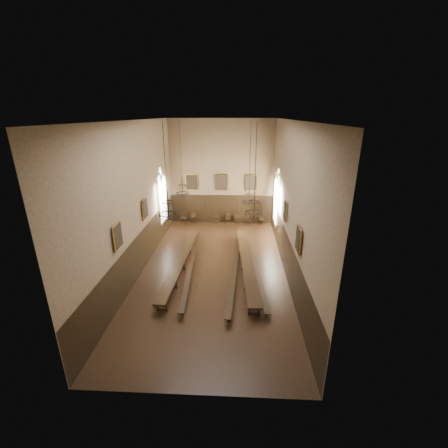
# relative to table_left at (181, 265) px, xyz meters

# --- Properties ---
(floor) EXTENTS (9.00, 18.00, 0.02)m
(floor) POSITION_rel_table_left_xyz_m (2.07, 0.13, -0.38)
(floor) COLOR black
(floor) RESTS_ON ground
(ceiling) EXTENTS (9.00, 18.00, 0.02)m
(ceiling) POSITION_rel_table_left_xyz_m (2.07, 0.13, 8.64)
(ceiling) COLOR black
(ceiling) RESTS_ON ground
(wall_back) EXTENTS (9.00, 0.02, 9.00)m
(wall_back) POSITION_rel_table_left_xyz_m (2.07, 9.14, 4.13)
(wall_back) COLOR #8A7055
(wall_back) RESTS_ON ground
(wall_front) EXTENTS (9.00, 0.02, 9.00)m
(wall_front) POSITION_rel_table_left_xyz_m (2.07, -8.88, 4.13)
(wall_front) COLOR #8A7055
(wall_front) RESTS_ON ground
(wall_left) EXTENTS (0.02, 18.00, 9.00)m
(wall_left) POSITION_rel_table_left_xyz_m (-2.44, 0.13, 4.13)
(wall_left) COLOR #8A7055
(wall_left) RESTS_ON ground
(wall_right) EXTENTS (0.02, 18.00, 9.00)m
(wall_right) POSITION_rel_table_left_xyz_m (6.58, 0.13, 4.13)
(wall_right) COLOR #8A7055
(wall_right) RESTS_ON ground
(wainscot_panelling) EXTENTS (9.00, 18.00, 2.50)m
(wainscot_panelling) POSITION_rel_table_left_xyz_m (2.07, 0.13, 0.88)
(wainscot_panelling) COLOR black
(wainscot_panelling) RESTS_ON floor
(table_left) EXTENTS (1.00, 9.41, 0.73)m
(table_left) POSITION_rel_table_left_xyz_m (0.00, 0.00, 0.00)
(table_left) COLOR black
(table_left) RESTS_ON floor
(table_right) EXTENTS (1.32, 10.08, 0.78)m
(table_right) POSITION_rel_table_left_xyz_m (4.14, 0.21, 0.03)
(table_right) COLOR black
(table_right) RESTS_ON floor
(bench_left_outer) EXTENTS (0.40, 9.10, 0.41)m
(bench_left_outer) POSITION_rel_table_left_xyz_m (-0.46, 0.08, -0.11)
(bench_left_outer) COLOR black
(bench_left_outer) RESTS_ON floor
(bench_left_inner) EXTENTS (0.87, 10.42, 0.47)m
(bench_left_inner) POSITION_rel_table_left_xyz_m (0.64, 0.25, -0.07)
(bench_left_inner) COLOR black
(bench_left_inner) RESTS_ON floor
(bench_right_inner) EXTENTS (0.85, 10.79, 0.49)m
(bench_right_inner) POSITION_rel_table_left_xyz_m (3.43, 0.07, -0.06)
(bench_right_inner) COLOR black
(bench_right_inner) RESTS_ON floor
(bench_right_outer) EXTENTS (0.99, 10.31, 0.46)m
(bench_right_outer) POSITION_rel_table_left_xyz_m (4.72, 0.33, -0.07)
(bench_right_outer) COLOR black
(bench_right_outer) RESTS_ON floor
(chair_0) EXTENTS (0.47, 0.47, 1.01)m
(chair_0) POSITION_rel_table_left_xyz_m (-1.37, 8.64, -0.06)
(chair_0) COLOR black
(chair_0) RESTS_ON floor
(chair_1) EXTENTS (0.58, 0.58, 1.03)m
(chair_1) POSITION_rel_table_left_xyz_m (-0.40, 8.61, -0.06)
(chair_1) COLOR black
(chair_1) RESTS_ON floor
(chair_3) EXTENTS (0.47, 0.47, 0.88)m
(chair_3) POSITION_rel_table_left_xyz_m (1.62, 8.68, -0.10)
(chair_3) COLOR black
(chair_3) RESTS_ON floor
(chair_4) EXTENTS (0.52, 0.52, 1.02)m
(chair_4) POSITION_rel_table_left_xyz_m (2.69, 8.71, -0.06)
(chair_4) COLOR black
(chair_4) RESTS_ON floor
(chair_5) EXTENTS (0.42, 0.42, 0.95)m
(chair_5) POSITION_rel_table_left_xyz_m (3.49, 8.61, -0.08)
(chair_5) COLOR black
(chair_5) RESTS_ON floor
(chair_6) EXTENTS (0.53, 0.53, 0.99)m
(chair_6) POSITION_rel_table_left_xyz_m (4.47, 8.70, -0.07)
(chair_6) COLOR black
(chair_6) RESTS_ON floor
(chair_7) EXTENTS (0.55, 0.55, 0.98)m
(chair_7) POSITION_rel_table_left_xyz_m (5.64, 8.65, -0.07)
(chair_7) COLOR black
(chair_7) RESTS_ON floor
(chandelier_back_left) EXTENTS (0.85, 0.85, 4.83)m
(chandelier_back_left) POSITION_rel_table_left_xyz_m (-0.18, 2.76, 4.27)
(chandelier_back_left) COLOR black
(chandelier_back_left) RESTS_ON ceiling
(chandelier_back_right) EXTENTS (0.79, 0.79, 5.36)m
(chandelier_back_right) POSITION_rel_table_left_xyz_m (4.27, 2.81, 3.81)
(chandelier_back_right) COLOR black
(chandelier_back_right) RESTS_ON ceiling
(chandelier_front_left) EXTENTS (0.95, 0.95, 4.52)m
(chandelier_front_left) POSITION_rel_table_left_xyz_m (0.11, -2.66, 4.56)
(chandelier_front_left) COLOR black
(chandelier_front_left) RESTS_ON ceiling
(chandelier_front_right) EXTENTS (0.86, 0.86, 4.47)m
(chandelier_front_right) POSITION_rel_table_left_xyz_m (4.35, -2.31, 4.61)
(chandelier_front_right) COLOR black
(chandelier_front_right) RESTS_ON ceiling
(portrait_back_0) EXTENTS (1.10, 0.12, 1.40)m
(portrait_back_0) POSITION_rel_table_left_xyz_m (-0.53, 9.01, 3.33)
(portrait_back_0) COLOR gold
(portrait_back_0) RESTS_ON wall_back
(portrait_back_1) EXTENTS (1.10, 0.12, 1.40)m
(portrait_back_1) POSITION_rel_table_left_xyz_m (2.07, 9.01, 3.33)
(portrait_back_1) COLOR gold
(portrait_back_1) RESTS_ON wall_back
(portrait_back_2) EXTENTS (1.10, 0.12, 1.40)m
(portrait_back_2) POSITION_rel_table_left_xyz_m (4.67, 9.01, 3.33)
(portrait_back_2) COLOR gold
(portrait_back_2) RESTS_ON wall_back
(portrait_left_0) EXTENTS (0.12, 1.00, 1.30)m
(portrait_left_0) POSITION_rel_table_left_xyz_m (-2.31, 1.13, 3.33)
(portrait_left_0) COLOR gold
(portrait_left_0) RESTS_ON wall_left
(portrait_left_1) EXTENTS (0.12, 1.00, 1.30)m
(portrait_left_1) POSITION_rel_table_left_xyz_m (-2.31, -3.37, 3.33)
(portrait_left_1) COLOR gold
(portrait_left_1) RESTS_ON wall_left
(portrait_right_0) EXTENTS (0.12, 1.00, 1.30)m
(portrait_right_0) POSITION_rel_table_left_xyz_m (6.45, 1.13, 3.33)
(portrait_right_0) COLOR gold
(portrait_right_0) RESTS_ON wall_right
(portrait_right_1) EXTENTS (0.12, 1.00, 1.30)m
(portrait_right_1) POSITION_rel_table_left_xyz_m (6.45, -3.37, 3.33)
(portrait_right_1) COLOR gold
(portrait_right_1) RESTS_ON wall_right
(window_right) EXTENTS (0.20, 2.20, 4.60)m
(window_right) POSITION_rel_table_left_xyz_m (6.50, 5.63, 3.03)
(window_right) COLOR white
(window_right) RESTS_ON wall_right
(window_left) EXTENTS (0.20, 2.20, 4.60)m
(window_left) POSITION_rel_table_left_xyz_m (-2.36, 5.63, 3.03)
(window_left) COLOR white
(window_left) RESTS_ON wall_left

